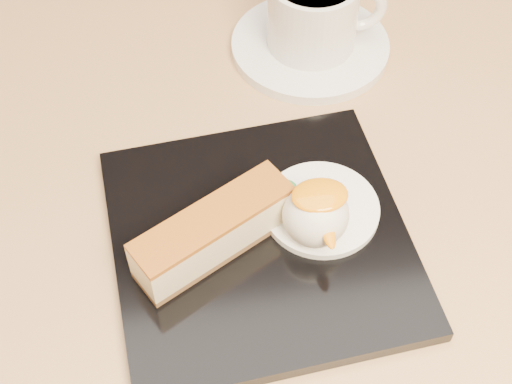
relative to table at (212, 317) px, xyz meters
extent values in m
cube|color=olive|center=(0.00, 0.00, 0.14)|extent=(0.80, 0.80, 0.04)
cube|color=black|center=(0.04, -0.03, 0.16)|extent=(0.24, 0.24, 0.01)
cube|color=brown|center=(0.01, -0.03, 0.17)|extent=(0.13, 0.09, 0.01)
cube|color=beige|center=(0.01, -0.03, 0.19)|extent=(0.13, 0.09, 0.03)
cube|color=#944510|center=(0.01, -0.03, 0.21)|extent=(0.13, 0.09, 0.00)
cylinder|color=white|center=(0.09, -0.01, 0.17)|extent=(0.09, 0.09, 0.01)
sphere|color=white|center=(0.08, -0.03, 0.19)|extent=(0.05, 0.05, 0.05)
ellipsoid|color=orange|center=(0.08, -0.03, 0.21)|extent=(0.04, 0.03, 0.01)
ellipsoid|color=#2B8439|center=(0.06, 0.01, 0.17)|extent=(0.02, 0.01, 0.00)
ellipsoid|color=#2B8439|center=(0.07, 0.01, 0.17)|extent=(0.02, 0.01, 0.00)
ellipsoid|color=#2B8439|center=(0.05, 0.02, 0.17)|extent=(0.01, 0.02, 0.00)
cylinder|color=white|center=(0.13, 0.19, 0.16)|extent=(0.15, 0.15, 0.01)
cylinder|color=white|center=(0.13, 0.19, 0.20)|extent=(0.08, 0.08, 0.07)
torus|color=white|center=(0.17, 0.18, 0.20)|extent=(0.05, 0.01, 0.05)
camera|label=1|loc=(-0.01, -0.32, 0.61)|focal=50.00mm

